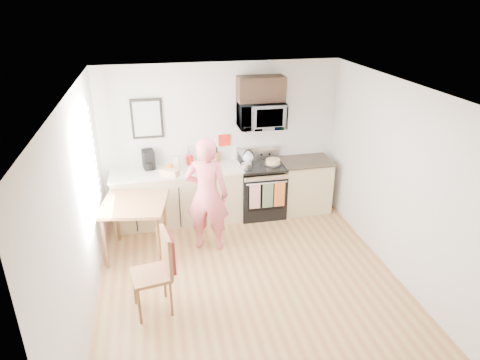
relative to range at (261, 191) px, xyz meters
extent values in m
plane|color=#905C38|center=(-0.63, -1.98, -0.44)|extent=(4.60, 4.60, 0.00)
cube|color=beige|center=(-0.63, 0.32, 0.86)|extent=(4.00, 0.04, 2.60)
cube|color=beige|center=(-0.63, -4.28, 0.86)|extent=(4.00, 0.04, 2.60)
cube|color=beige|center=(-2.63, -1.98, 0.86)|extent=(0.04, 4.60, 2.60)
cube|color=beige|center=(1.37, -1.98, 0.86)|extent=(0.04, 4.60, 2.60)
cube|color=silver|center=(-0.63, -1.98, 2.16)|extent=(4.00, 4.60, 0.04)
cube|color=silver|center=(-2.61, -1.18, 1.11)|extent=(0.02, 1.40, 1.50)
cube|color=white|center=(-2.60, -1.18, 1.11)|extent=(0.01, 1.30, 1.40)
cube|color=tan|center=(-1.43, 0.02, 0.01)|extent=(2.10, 0.60, 0.90)
cube|color=#F0E5CE|center=(-1.43, 0.02, 0.48)|extent=(2.14, 0.64, 0.04)
cube|color=tan|center=(0.80, 0.02, 0.01)|extent=(0.84, 0.60, 0.90)
cube|color=black|center=(0.80, 0.02, 0.48)|extent=(0.88, 0.64, 0.04)
cube|color=black|center=(0.00, 0.00, -0.05)|extent=(0.76, 0.65, 0.77)
cube|color=black|center=(0.00, -0.32, 0.01)|extent=(0.61, 0.02, 0.45)
cube|color=silver|center=(0.00, -0.31, 0.34)|extent=(0.74, 0.02, 0.14)
cylinder|color=silver|center=(0.00, -0.36, 0.30)|extent=(0.68, 0.02, 0.02)
cube|color=black|center=(0.00, 0.00, 0.46)|extent=(0.76, 0.65, 0.04)
cube|color=silver|center=(0.00, 0.27, 0.60)|extent=(0.76, 0.08, 0.24)
cube|color=silver|center=(-0.20, -0.37, 0.08)|extent=(0.18, 0.02, 0.44)
cube|color=#4F6A46|center=(0.02, -0.37, 0.08)|extent=(0.18, 0.02, 0.44)
cube|color=#BA531B|center=(0.22, -0.37, 0.08)|extent=(0.18, 0.02, 0.44)
imported|color=silver|center=(0.00, 0.10, 1.32)|extent=(0.76, 0.51, 0.42)
cube|color=black|center=(0.00, 0.15, 1.74)|extent=(0.76, 0.35, 0.40)
cube|color=black|center=(-1.83, 0.30, 1.31)|extent=(0.50, 0.03, 0.65)
cube|color=#A2A79E|center=(-1.83, 0.28, 1.31)|extent=(0.42, 0.01, 0.56)
cube|color=#B6190F|center=(-0.58, 0.31, 0.86)|extent=(0.20, 0.02, 0.20)
imported|color=#BE343F|center=(-1.05, -0.88, 0.44)|extent=(0.74, 0.61, 1.76)
cube|color=brown|center=(-2.11, -0.84, 0.38)|extent=(0.90, 0.90, 0.04)
cylinder|color=brown|center=(-2.54, -1.14, -0.04)|extent=(0.05, 0.05, 0.80)
cylinder|color=brown|center=(-1.81, -1.27, -0.04)|extent=(0.05, 0.05, 0.80)
cylinder|color=brown|center=(-2.41, -0.41, -0.04)|extent=(0.05, 0.05, 0.80)
cylinder|color=brown|center=(-1.68, -0.54, -0.04)|extent=(0.05, 0.05, 0.80)
cube|color=brown|center=(-1.92, -2.17, 0.07)|extent=(0.51, 0.51, 0.04)
cube|color=brown|center=(-1.71, -2.14, 0.35)|extent=(0.12, 0.44, 0.53)
cube|color=maroon|center=(-1.68, -2.13, 0.36)|extent=(0.13, 0.40, 0.44)
cylinder|color=brown|center=(-2.07, -2.39, -0.19)|extent=(0.04, 0.04, 0.49)
cylinder|color=brown|center=(-1.70, -2.33, -0.19)|extent=(0.04, 0.04, 0.49)
cylinder|color=brown|center=(-2.14, -2.02, -0.19)|extent=(0.04, 0.04, 0.49)
cylinder|color=brown|center=(-1.76, -1.96, -0.19)|extent=(0.04, 0.04, 0.49)
cube|color=brown|center=(-0.74, 0.22, 0.60)|extent=(0.13, 0.15, 0.19)
cylinder|color=#B6190F|center=(-1.19, 0.24, 0.58)|extent=(0.12, 0.12, 0.14)
imported|color=white|center=(-1.51, 0.08, 0.53)|extent=(0.22, 0.22, 0.05)
cube|color=tan|center=(-1.42, 0.06, 0.62)|extent=(0.10, 0.10, 0.22)
cube|color=black|center=(-1.86, 0.20, 0.66)|extent=(0.22, 0.25, 0.31)
cylinder|color=black|center=(-1.86, 0.10, 0.58)|extent=(0.12, 0.12, 0.12)
cube|color=tan|center=(-1.55, -0.20, 0.56)|extent=(0.31, 0.27, 0.10)
cylinder|color=black|center=(0.19, -0.03, 0.50)|extent=(0.29, 0.29, 0.02)
cylinder|color=tan|center=(0.19, -0.03, 0.55)|extent=(0.24, 0.24, 0.08)
sphere|color=white|center=(-0.20, 0.13, 0.58)|extent=(0.19, 0.19, 0.19)
cone|color=white|center=(-0.20, 0.13, 0.68)|extent=(0.06, 0.06, 0.06)
torus|color=black|center=(-0.20, 0.13, 0.64)|extent=(0.17, 0.02, 0.17)
cylinder|color=silver|center=(-0.28, -0.10, 0.53)|extent=(0.18, 0.18, 0.09)
cylinder|color=black|center=(-0.26, -0.23, 0.57)|extent=(0.05, 0.16, 0.02)
camera|label=1|loc=(-1.74, -6.50, 3.16)|focal=32.00mm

